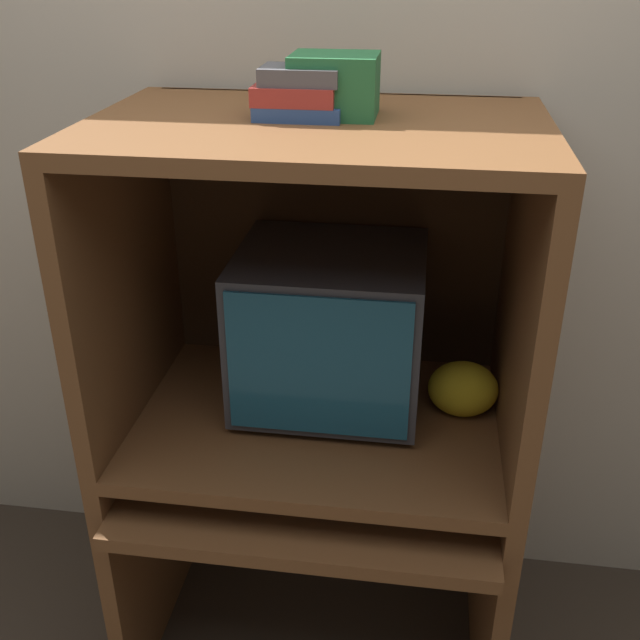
% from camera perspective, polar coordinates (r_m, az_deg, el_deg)
% --- Properties ---
extents(wall_back, '(6.00, 0.06, 2.60)m').
position_cam_1_polar(wall_back, '(2.01, 1.47, 12.50)').
color(wall_back, beige).
rests_on(wall_back, ground_plane).
extents(desk_base, '(0.96, 0.71, 0.63)m').
position_cam_1_polar(desk_base, '(2.05, -0.36, -15.75)').
color(desk_base, brown).
rests_on(desk_base, ground_plane).
extents(desk_monitor_shelf, '(0.96, 0.66, 0.11)m').
position_cam_1_polar(desk_monitor_shelf, '(1.90, -0.17, -7.93)').
color(desk_monitor_shelf, brown).
rests_on(desk_monitor_shelf, desk_base).
extents(hutch_upper, '(0.96, 0.66, 0.73)m').
position_cam_1_polar(hutch_upper, '(1.70, -0.01, 6.73)').
color(hutch_upper, brown).
rests_on(hutch_upper, desk_monitor_shelf).
extents(crt_monitor, '(0.45, 0.41, 0.40)m').
position_cam_1_polar(crt_monitor, '(1.84, 0.76, -0.55)').
color(crt_monitor, '#333338').
rests_on(crt_monitor, desk_monitor_shelf).
extents(keyboard, '(0.42, 0.17, 0.03)m').
position_cam_1_polar(keyboard, '(1.80, 0.79, -12.89)').
color(keyboard, black).
rests_on(keyboard, desk_base).
extents(mouse, '(0.07, 0.04, 0.03)m').
position_cam_1_polar(mouse, '(1.79, 9.31, -13.48)').
color(mouse, '#28282B').
rests_on(mouse, desk_base).
extents(snack_bag, '(0.17, 0.13, 0.14)m').
position_cam_1_polar(snack_bag, '(1.89, 10.84, -5.18)').
color(snack_bag, gold).
rests_on(snack_bag, desk_monitor_shelf).
extents(book_stack, '(0.18, 0.12, 0.10)m').
position_cam_1_polar(book_stack, '(1.60, -1.65, 16.88)').
color(book_stack, navy).
rests_on(book_stack, hutch_upper).
extents(storage_box, '(0.18, 0.15, 0.12)m').
position_cam_1_polar(storage_box, '(1.62, 1.12, 17.44)').
color(storage_box, '#236638').
rests_on(storage_box, hutch_upper).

